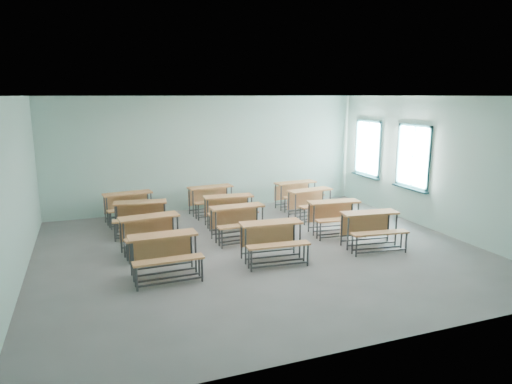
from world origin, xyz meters
The scene contains 13 objects.
room centered at (0.08, 0.03, 1.60)m, with size 9.04×8.04×3.24m.
desk_unit_r0c0 centered at (-2.11, -0.71, 0.51)m, with size 1.24×0.85×0.76m.
desk_unit_r0c1 centered at (0.02, -0.64, 0.51)m, with size 1.28×0.91×0.76m.
desk_unit_r0c2 centered at (2.30, -0.65, 0.51)m, with size 1.31×0.96×0.76m.
desk_unit_r1c0 centered at (-2.16, 0.68, 0.51)m, with size 1.31×0.96×0.76m.
desk_unit_r1c1 centered at (-0.17, 0.88, 0.51)m, with size 1.25×0.86×0.76m.
desk_unit_r1c2 centered at (2.11, 0.53, 0.51)m, with size 1.31×0.95×0.76m.
desk_unit_r2c0 centered at (-2.20, 2.08, 0.51)m, with size 1.32×0.98×0.76m.
desk_unit_r2c1 centered at (-0.05, 1.97, 0.51)m, with size 1.26×0.88×0.76m.
desk_unit_r2c2 centered at (2.23, 1.95, 0.51)m, with size 1.32×0.98×0.76m.
desk_unit_r3c0 centered at (-2.36, 3.22, 0.51)m, with size 1.32×0.98×0.76m.
desk_unit_r3c1 centered at (-0.15, 3.29, 0.51)m, with size 1.30×0.93×0.76m.
desk_unit_r3c2 centered at (2.33, 3.06, 0.51)m, with size 1.29×0.93×0.76m.
Camera 1 is at (-3.29, -8.55, 3.21)m, focal length 32.00 mm.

